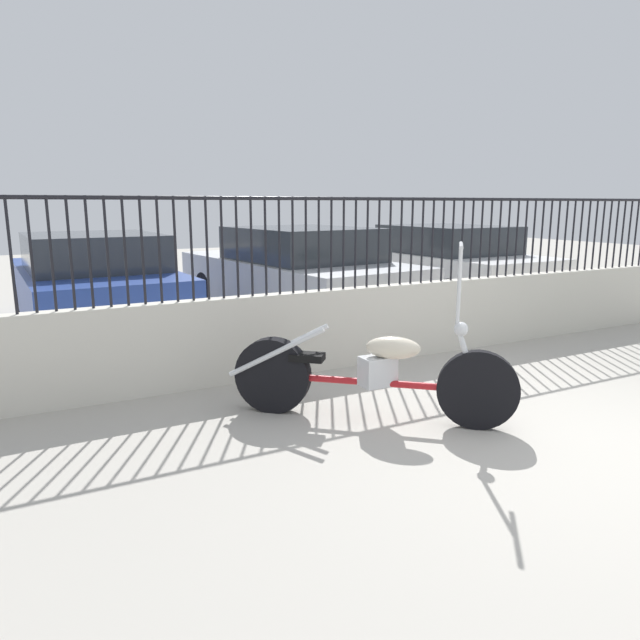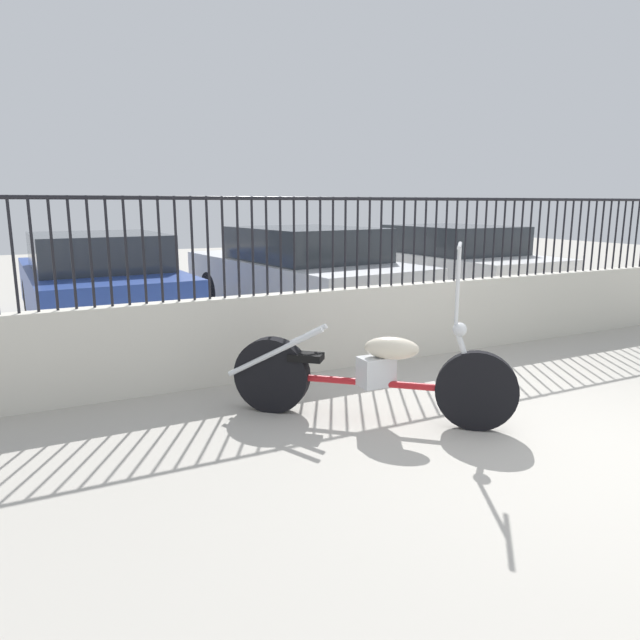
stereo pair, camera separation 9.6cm
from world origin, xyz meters
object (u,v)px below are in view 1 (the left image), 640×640
object	(u,v)px
car_blue	(94,283)
car_white	(440,264)
car_silver	(296,273)
motorcycle_red	(355,373)

from	to	relation	value
car_blue	car_white	bearing A→B (deg)	-95.65
car_silver	car_white	xyz separation A→B (m)	(2.87, 0.12, -0.01)
car_silver	car_white	bearing A→B (deg)	-94.51
motorcycle_red	car_white	xyz separation A→B (m)	(4.24, 4.14, 0.31)
car_silver	car_blue	bearing A→B (deg)	75.55
motorcycle_red	car_white	size ratio (longest dim) A/B	0.43
car_blue	car_white	world-z (taller)	car_white
motorcycle_red	car_blue	distance (m)	4.66
motorcycle_red	car_silver	size ratio (longest dim) A/B	0.41
car_white	car_silver	bearing A→B (deg)	91.04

